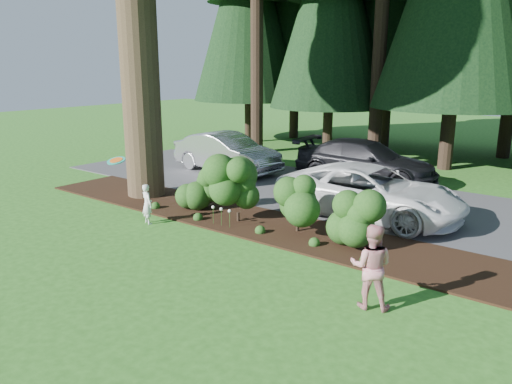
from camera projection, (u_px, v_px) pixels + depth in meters
ground at (163, 255)px, 11.72m from camera, size 80.00×80.00×0.00m
mulch_bed at (249, 221)px, 14.21m from camera, size 16.00×2.50×0.05m
driveway at (325, 192)px, 17.47m from camera, size 22.00×6.00×0.03m
shrub_row at (269, 200)px, 13.47m from camera, size 6.53×1.60×1.61m
lily_cluster at (221, 210)px, 13.62m from camera, size 0.69×0.09×0.57m
car_silver_wagon at (227, 153)px, 20.58m from camera, size 4.94×1.99×1.60m
car_white_suv at (370, 192)px, 14.37m from camera, size 5.43×2.56×1.50m
car_dark_suv at (365, 161)px, 18.80m from camera, size 5.51×2.52×1.56m
child at (147, 204)px, 13.94m from camera, size 0.47×0.37×1.13m
adult at (371, 266)px, 9.03m from camera, size 0.94×0.84×1.60m
frisbee at (116, 160)px, 14.44m from camera, size 0.54×0.52×0.19m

